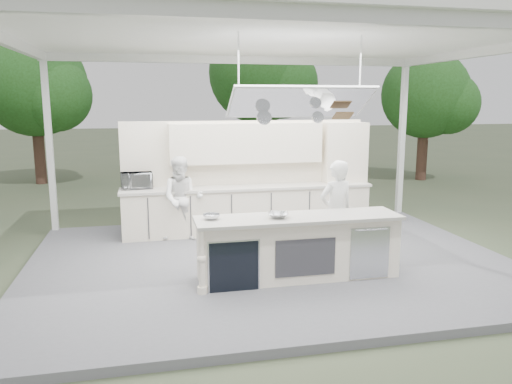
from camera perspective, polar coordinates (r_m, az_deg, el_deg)
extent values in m
plane|color=#464E35|center=(8.56, 1.69, -8.49)|extent=(90.00, 90.00, 0.00)
cube|color=#59585D|center=(8.54, 1.70, -8.11)|extent=(8.00, 6.00, 0.12)
cube|color=white|center=(12.29, 16.32, 5.70)|extent=(0.12, 0.12, 3.70)
cube|color=white|center=(10.96, -22.52, 4.80)|extent=(0.12, 0.12, 3.70)
cube|color=white|center=(8.16, 1.84, 17.51)|extent=(8.20, 6.20, 0.16)
cube|color=white|center=(5.40, 9.88, 19.31)|extent=(8.00, 0.12, 0.16)
cube|color=white|center=(10.96, -2.02, 14.85)|extent=(8.00, 0.12, 0.16)
cube|color=white|center=(8.12, -27.02, 15.31)|extent=(0.12, 6.00, 0.16)
cube|color=white|center=(9.84, 25.19, 14.40)|extent=(0.12, 6.00, 0.16)
cube|color=white|center=(7.28, 5.12, 10.20)|extent=(2.00, 0.71, 0.43)
cube|color=white|center=(7.28, 5.12, 10.20)|extent=(2.06, 0.76, 0.46)
cylinder|color=white|center=(7.08, -2.00, 14.08)|extent=(0.02, 0.02, 0.95)
cylinder|color=white|center=(7.61, 11.84, 13.61)|extent=(0.02, 0.02, 0.95)
cylinder|color=silver|center=(7.30, 0.94, 8.52)|extent=(0.22, 0.14, 0.21)
cylinder|color=silver|center=(7.48, 7.07, 8.48)|extent=(0.18, 0.12, 0.18)
cube|color=brown|center=(7.64, 9.89, 8.60)|extent=(0.28, 0.18, 0.12)
cube|color=#F3E7CE|center=(7.61, 4.85, -6.44)|extent=(3.00, 0.70, 0.90)
cube|color=beige|center=(7.48, 4.90, -2.96)|extent=(3.10, 0.78, 0.05)
cylinder|color=#F3E7CE|center=(6.99, -6.23, -7.93)|extent=(0.11, 0.11, 0.92)
cube|color=black|center=(7.07, -2.54, -8.51)|extent=(0.70, 0.04, 0.72)
cube|color=silver|center=(7.07, -2.54, -8.51)|extent=(0.74, 0.03, 0.72)
cube|color=#303034|center=(7.29, 5.68, -7.46)|extent=(0.90, 0.02, 0.55)
cube|color=silver|center=(7.65, 12.87, -6.81)|extent=(0.62, 0.02, 0.78)
cube|color=#F3E7CE|center=(10.19, -0.89, -2.06)|extent=(5.00, 0.65, 0.90)
cube|color=beige|center=(10.10, -0.90, 0.57)|extent=(5.08, 0.72, 0.05)
cube|color=#F3E7CE|center=(10.35, -1.23, 1.94)|extent=(5.00, 0.10, 2.25)
cube|color=#F3E7CE|center=(10.15, -1.10, 5.60)|extent=(3.10, 0.38, 0.80)
cube|color=#F3E7CE|center=(10.74, 10.04, 4.37)|extent=(0.90, 0.45, 1.30)
cube|color=brown|center=(10.74, 10.04, 4.37)|extent=(0.84, 0.40, 0.03)
cylinder|color=silver|center=(10.64, 9.74, 1.39)|extent=(0.20, 0.20, 0.12)
cylinder|color=black|center=(10.62, 9.77, 2.24)|extent=(0.17, 0.17, 0.20)
cylinder|color=black|center=(10.78, 11.46, 1.39)|extent=(0.16, 0.16, 0.10)
cone|color=black|center=(10.75, 11.50, 2.29)|extent=(0.14, 0.14, 0.24)
cylinder|color=#442C22|center=(18.27, -23.51, 4.15)|extent=(0.36, 0.36, 2.10)
sphere|color=#286826|center=(18.20, -24.03, 11.17)|extent=(3.40, 3.40, 3.40)
sphere|color=#286826|center=(17.57, -22.07, 10.25)|extent=(2.38, 2.38, 2.38)
cylinder|color=#442C22|center=(20.41, 0.32, 6.07)|extent=(0.36, 0.36, 2.45)
sphere|color=#286826|center=(20.38, 0.32, 13.45)|extent=(4.00, 4.00, 4.00)
sphere|color=#286826|center=(19.97, 3.00, 12.35)|extent=(2.80, 2.80, 2.80)
cylinder|color=#442C22|center=(18.56, 18.45, 4.29)|extent=(0.36, 0.36, 1.92)
sphere|color=#286826|center=(18.47, 18.81, 10.51)|extent=(3.00, 3.00, 3.00)
sphere|color=#286826|center=(18.41, 21.11, 9.43)|extent=(2.10, 2.10, 2.10)
imported|color=white|center=(8.34, 9.12, -2.20)|extent=(0.70, 0.54, 1.70)
imported|color=white|center=(9.60, -8.40, -0.76)|extent=(0.86, 0.72, 1.62)
imported|color=#B4B7BB|center=(10.05, -13.50, 1.32)|extent=(0.63, 0.46, 0.33)
imported|color=silver|center=(7.35, 2.55, -2.68)|extent=(0.38, 0.38, 0.07)
imported|color=silver|center=(7.29, -5.12, -2.82)|extent=(0.30, 0.30, 0.08)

